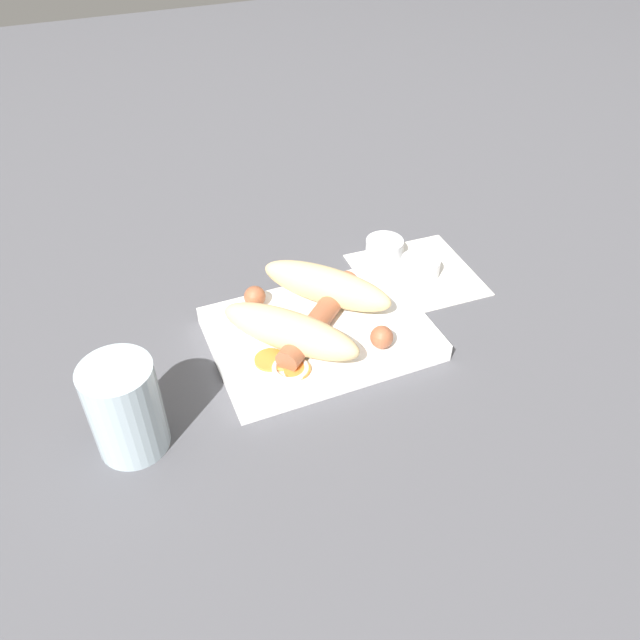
{
  "coord_description": "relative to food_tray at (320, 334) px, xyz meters",
  "views": [
    {
      "loc": [
        -0.21,
        -0.5,
        0.5
      ],
      "look_at": [
        0.0,
        0.0,
        0.03
      ],
      "focal_mm": 35.0,
      "sensor_mm": 36.0,
      "label": 1
    }
  ],
  "objects": [
    {
      "name": "drink_glass",
      "position": [
        -0.23,
        -0.07,
        0.04
      ],
      "size": [
        0.07,
        0.07,
        0.1
      ],
      "color": "silver",
      "rests_on": "ground_plane"
    },
    {
      "name": "sausage",
      "position": [
        -0.0,
        0.0,
        0.02
      ],
      "size": [
        0.14,
        0.15,
        0.03
      ],
      "color": "#9E5638",
      "rests_on": "food_tray"
    },
    {
      "name": "ground_plane",
      "position": [
        0.0,
        0.0,
        -0.01
      ],
      "size": [
        3.0,
        3.0,
        0.0
      ],
      "primitive_type": "plane",
      "color": "#4C4C51"
    },
    {
      "name": "bread_roll",
      "position": [
        -0.01,
        0.01,
        0.03
      ],
      "size": [
        0.21,
        0.22,
        0.04
      ],
      "color": "#DBBC84",
      "rests_on": "food_tray"
    },
    {
      "name": "napkin",
      "position": [
        0.17,
        0.07,
        -0.01
      ],
      "size": [
        0.16,
        0.16,
        0.0
      ],
      "color": "white",
      "rests_on": "ground_plane"
    },
    {
      "name": "condiment_cup_far",
      "position": [
        0.15,
        0.13,
        0.0
      ],
      "size": [
        0.05,
        0.05,
        0.03
      ],
      "color": "silver",
      "rests_on": "ground_plane"
    },
    {
      "name": "condiment_cup_near",
      "position": [
        0.17,
        0.07,
        0.0
      ],
      "size": [
        0.05,
        0.05,
        0.03
      ],
      "color": "silver",
      "rests_on": "ground_plane"
    },
    {
      "name": "pickled_veggies",
      "position": [
        -0.06,
        -0.05,
        0.01
      ],
      "size": [
        0.06,
        0.07,
        0.01
      ],
      "color": "orange",
      "rests_on": "food_tray"
    },
    {
      "name": "food_tray",
      "position": [
        0.0,
        0.0,
        0.0
      ],
      "size": [
        0.25,
        0.18,
        0.02
      ],
      "color": "white",
      "rests_on": "ground_plane"
    }
  ]
}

